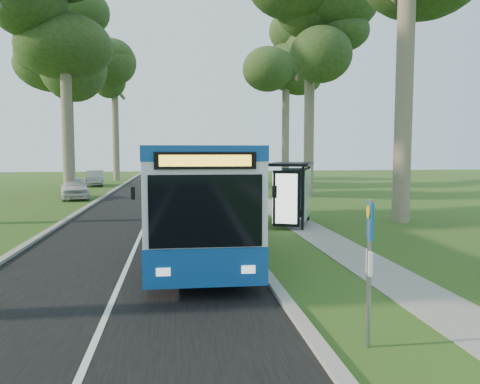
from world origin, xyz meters
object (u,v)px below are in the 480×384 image
(bus, at_px, (197,195))
(bus_stop_sign, at_px, (369,255))
(car_white, at_px, (75,188))
(bus_shelter, at_px, (297,182))
(litter_bin, at_px, (238,210))
(car_silver, at_px, (95,178))

(bus, distance_m, bus_stop_sign, 8.69)
(car_white, bearing_deg, bus_shelter, -61.61)
(litter_bin, height_order, car_silver, car_silver)
(bus, distance_m, bus_shelter, 5.39)
(bus_stop_sign, bearing_deg, bus_shelter, 92.17)
(bus_shelter, height_order, litter_bin, bus_shelter)
(bus_stop_sign, height_order, bus_shelter, bus_shelter)
(bus, bearing_deg, bus_stop_sign, -73.80)
(bus_shelter, xyz_separation_m, car_silver, (-12.12, 24.59, -1.16))
(litter_bin, height_order, car_white, car_white)
(bus_shelter, distance_m, car_white, 17.22)
(car_white, bearing_deg, litter_bin, -61.95)
(bus_stop_sign, bearing_deg, car_white, 122.64)
(bus_stop_sign, relative_size, car_silver, 0.56)
(bus_stop_sign, xyz_separation_m, car_white, (-9.51, 24.57, -0.74))
(bus_stop_sign, distance_m, litter_bin, 14.04)
(bus_stop_sign, xyz_separation_m, bus_shelter, (1.92, 11.75, 0.37))
(litter_bin, distance_m, car_silver, 24.47)
(bus, xyz_separation_m, car_silver, (-7.91, 27.95, -0.97))
(bus_stop_sign, height_order, car_white, bus_stop_sign)
(litter_bin, bearing_deg, bus_shelter, -46.73)
(bus_stop_sign, distance_m, bus_shelter, 11.91)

